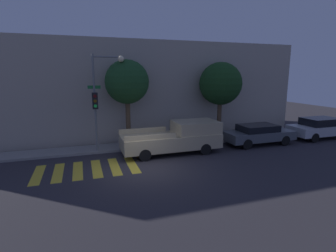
# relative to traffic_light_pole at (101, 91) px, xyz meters

# --- Properties ---
(ground_plane) EXTENTS (60.00, 60.00, 0.00)m
(ground_plane) POSITION_rel_traffic_light_pole_xyz_m (1.64, -3.37, -3.56)
(ground_plane) COLOR #2D2B30
(sidewalk) EXTENTS (26.00, 1.63, 0.14)m
(sidewalk) POSITION_rel_traffic_light_pole_xyz_m (1.64, 0.64, -3.49)
(sidewalk) COLOR gray
(sidewalk) RESTS_ON ground
(building_row) EXTENTS (26.00, 6.00, 6.71)m
(building_row) POSITION_rel_traffic_light_pole_xyz_m (1.64, 4.86, -0.20)
(building_row) COLOR #A89E8E
(building_row) RESTS_ON ground
(crosswalk) EXTENTS (4.78, 2.60, 0.00)m
(crosswalk) POSITION_rel_traffic_light_pole_xyz_m (-1.01, -2.57, -3.56)
(crosswalk) COLOR gold
(crosswalk) RESTS_ON ground
(traffic_light_pole) EXTENTS (2.06, 0.56, 5.59)m
(traffic_light_pole) POSITION_rel_traffic_light_pole_xyz_m (0.00, 0.00, 0.00)
(traffic_light_pole) COLOR slate
(traffic_light_pole) RESTS_ON ground
(pickup_truck) EXTENTS (5.66, 2.14, 1.79)m
(pickup_truck) POSITION_rel_traffic_light_pole_xyz_m (4.06, -1.27, -2.66)
(pickup_truck) COLOR tan
(pickup_truck) RESTS_ON ground
(sedan_near_corner) EXTENTS (4.57, 1.81, 1.30)m
(sedan_near_corner) POSITION_rel_traffic_light_pole_xyz_m (9.71, -1.27, -2.86)
(sedan_near_corner) COLOR #4C5156
(sedan_near_corner) RESTS_ON ground
(sedan_middle) EXTENTS (4.61, 1.88, 1.47)m
(sedan_middle) POSITION_rel_traffic_light_pole_xyz_m (14.95, -1.27, -2.79)
(sedan_middle) COLOR #B7BABF
(sedan_middle) RESTS_ON ground
(tree_near_corner) EXTENTS (2.64, 2.64, 5.36)m
(tree_near_corner) POSITION_rel_traffic_light_pole_xyz_m (1.59, 0.74, 0.45)
(tree_near_corner) COLOR brown
(tree_near_corner) RESTS_ON ground
(tree_midblock) EXTENTS (2.88, 2.88, 5.31)m
(tree_midblock) POSITION_rel_traffic_light_pole_xyz_m (7.93, 0.74, 0.28)
(tree_midblock) COLOR brown
(tree_midblock) RESTS_ON ground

